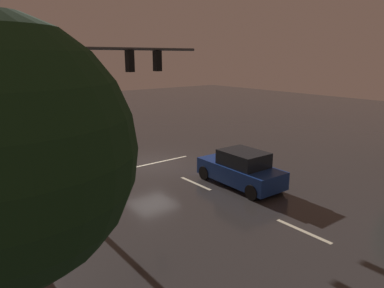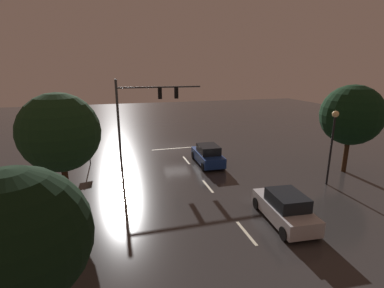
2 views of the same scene
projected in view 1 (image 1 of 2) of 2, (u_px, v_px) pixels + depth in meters
name	position (u px, v px, depth m)	size (l,w,h in m)	color
ground_plane	(151.00, 164.00, 19.84)	(80.00, 80.00, 0.00)	#2D2B2B
traffic_signal_assembly	(102.00, 81.00, 15.88)	(7.83, 0.47, 7.05)	#383A3D
lane_dash_far	(196.00, 183.00, 16.80)	(2.20, 0.16, 0.01)	beige
lane_dash_mid	(303.00, 231.00, 12.23)	(2.20, 0.16, 0.01)	beige
stop_bar	(151.00, 164.00, 19.87)	(5.00, 0.16, 0.01)	beige
car_approaching	(241.00, 169.00, 16.38)	(1.99, 4.41, 1.70)	navy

